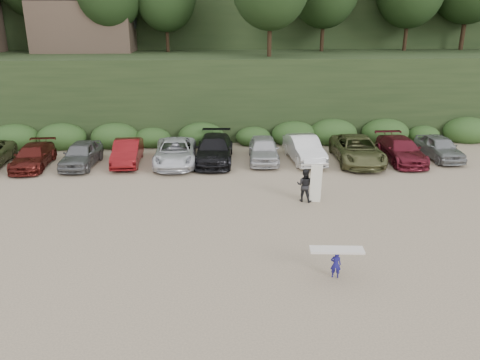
{
  "coord_description": "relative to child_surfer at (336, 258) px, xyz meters",
  "views": [
    {
      "loc": [
        -1.59,
        -18.52,
        8.89
      ],
      "look_at": [
        -0.25,
        3.0,
        1.3
      ],
      "focal_mm": 35.0,
      "sensor_mm": 36.0,
      "label": 1
    }
  ],
  "objects": [
    {
      "name": "ground",
      "position": [
        -2.74,
        4.05,
        -0.77
      ],
      "size": [
        120.0,
        120.0,
        0.0
      ],
      "primitive_type": "plane",
      "color": "tan",
      "rests_on": "ground"
    },
    {
      "name": "adult_surfer",
      "position": [
        0.34,
        7.31,
        0.1
      ],
      "size": [
        1.31,
        0.94,
        2.02
      ],
      "color": "black",
      "rests_on": "ground"
    },
    {
      "name": "child_surfer",
      "position": [
        0.0,
        0.0,
        0.0
      ],
      "size": [
        1.93,
        0.7,
        1.14
      ],
      "color": "navy",
      "rests_on": "ground"
    },
    {
      "name": "parked_cars",
      "position": [
        -5.68,
        14.06,
        -0.0
      ],
      "size": [
        36.78,
        6.56,
        1.64
      ],
      "color": "silver",
      "rests_on": "ground"
    }
  ]
}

